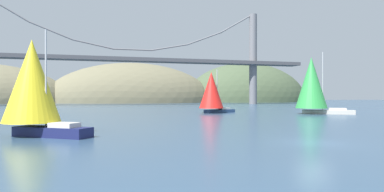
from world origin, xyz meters
TOP-DOWN VIEW (x-y plane):
  - ground_plane at (0.00, 0.00)m, footprint 360.00×360.00m
  - headland_center at (5.00, 135.00)m, footprint 74.24×44.00m
  - headland_right at (60.00, 135.00)m, footprint 60.78×44.00m
  - suspension_bridge at (0.00, 95.00)m, footprint 123.10×6.00m
  - sailboat_green_sail at (22.97, 31.84)m, footprint 10.11×8.45m
  - sailboat_yellow_sail at (-18.91, 10.09)m, footprint 7.89×7.00m
  - sailboat_red_spinnaker at (7.15, 39.51)m, footprint 8.09×5.76m

SIDE VIEW (x-z plane):
  - ground_plane at x=0.00m, z-range 0.00..0.00m
  - headland_center at x=5.00m, z-range -17.40..17.40m
  - headland_right at x=60.00m, z-range -18.76..18.76m
  - sailboat_red_spinnaker at x=7.15m, z-range 0.00..7.98m
  - sailboat_yellow_sail at x=-18.91m, z-range -0.10..8.35m
  - sailboat_green_sail at x=22.97m, z-range -0.18..10.54m
  - suspension_bridge at x=0.00m, z-range -0.90..31.97m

